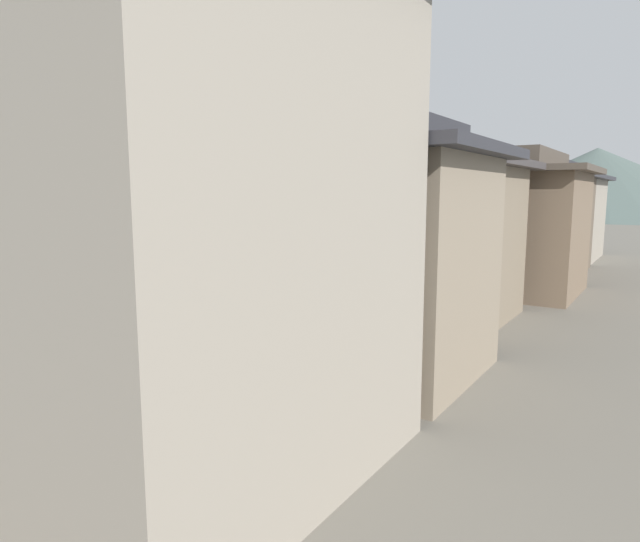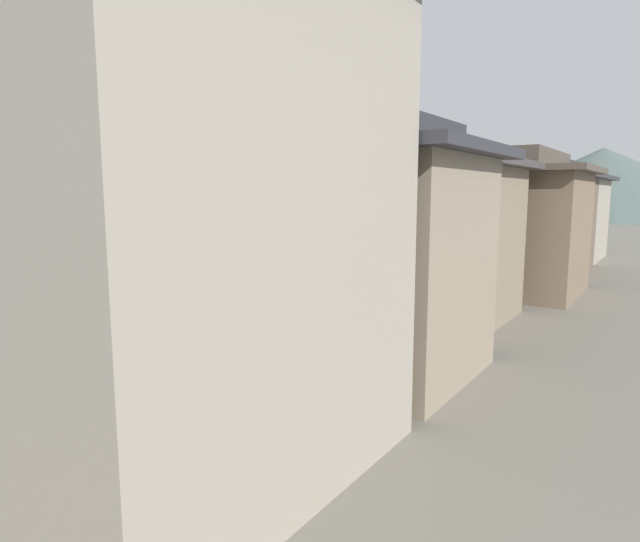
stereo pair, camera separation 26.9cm
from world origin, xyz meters
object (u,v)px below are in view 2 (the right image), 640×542
object	(u,v)px
boat_moored_far	(502,255)
house_waterfront_tall	(438,233)
house_waterfront_narrow	(510,224)
boat_moored_third	(400,258)
house_waterfront_far	(537,218)
boat_moored_nearest	(366,271)
boat_moored_second	(455,264)
house_waterfront_nearest	(172,198)
house_waterfront_second	(360,248)
house_waterfront_end	(562,213)

from	to	relation	value
boat_moored_far	house_waterfront_tall	world-z (taller)	house_waterfront_tall
boat_moored_far	house_waterfront_narrow	distance (m)	22.51
boat_moored_third	house_waterfront_far	bearing A→B (deg)	-29.99
boat_moored_nearest	boat_moored_second	bearing A→B (deg)	62.54
boat_moored_far	house_waterfront_far	xyz separation A→B (m)	(5.55, -14.09, 3.73)
house_waterfront_far	house_waterfront_nearest	bearing A→B (deg)	-89.66
house_waterfront_nearest	house_waterfront_narrow	xyz separation A→B (m)	(0.24, 18.94, -1.30)
boat_moored_third	house_waterfront_narrow	xyz separation A→B (m)	(11.76, -13.85, 3.69)
house_waterfront_narrow	boat_moored_second	bearing A→B (deg)	118.18
boat_moored_nearest	boat_moored_third	xyz separation A→B (m)	(-1.12, 7.56, 0.02)
boat_moored_nearest	house_waterfront_narrow	xyz separation A→B (m)	(10.64, -6.29, 3.72)
boat_moored_far	house_waterfront_far	size ratio (longest dim) A/B	0.45
house_waterfront_tall	house_waterfront_second	bearing A→B (deg)	-86.06
house_waterfront_nearest	house_waterfront_tall	world-z (taller)	house_waterfront_nearest
house_waterfront_end	house_waterfront_far	bearing A→B (deg)	-89.70
boat_moored_second	house_waterfront_nearest	xyz separation A→B (m)	(6.82, -32.12, 5.01)
boat_moored_far	house_waterfront_tall	bearing A→B (deg)	-79.35
boat_moored_third	house_waterfront_nearest	bearing A→B (deg)	-70.65
boat_moored_second	house_waterfront_far	world-z (taller)	house_waterfront_far
house_waterfront_second	boat_moored_far	bearing A→B (deg)	99.45
house_waterfront_narrow	house_waterfront_nearest	bearing A→B (deg)	-90.73
boat_moored_nearest	house_waterfront_nearest	world-z (taller)	house_waterfront_nearest
boat_moored_second	house_waterfront_narrow	size ratio (longest dim) A/B	0.52
boat_moored_far	boat_moored_nearest	bearing A→B (deg)	-107.25
boat_moored_second	house_waterfront_far	bearing A→B (deg)	-41.45
boat_moored_nearest	house_waterfront_nearest	bearing A→B (deg)	-67.61
boat_moored_far	house_waterfront_second	world-z (taller)	house_waterfront_second
house_waterfront_tall	house_waterfront_far	distance (m)	14.10
boat_moored_second	house_waterfront_end	xyz separation A→B (m)	(6.62, 1.80, 3.71)
house_waterfront_end	house_waterfront_nearest	bearing A→B (deg)	-89.67
boat_moored_far	house_waterfront_second	size ratio (longest dim) A/B	0.55
boat_moored_third	house_waterfront_far	distance (m)	13.62
boat_moored_nearest	house_waterfront_nearest	xyz separation A→B (m)	(10.39, -25.23, 5.01)
boat_moored_second	boat_moored_third	distance (m)	4.75
boat_moored_far	house_waterfront_second	xyz separation A→B (m)	(5.73, -34.44, 3.75)
boat_moored_far	house_waterfront_narrow	world-z (taller)	house_waterfront_narrow
boat_moored_second	boat_moored_far	xyz separation A→B (m)	(1.11, 8.21, -0.02)
boat_moored_far	house_waterfront_tall	size ratio (longest dim) A/B	0.57
boat_moored_nearest	house_waterfront_far	size ratio (longest dim) A/B	0.60
house_waterfront_end	boat_moored_far	bearing A→B (deg)	130.68
house_waterfront_narrow	house_waterfront_end	bearing A→B (deg)	91.68
house_waterfront_nearest	house_waterfront_end	distance (m)	33.94
house_waterfront_second	house_waterfront_tall	xyz separation A→B (m)	(-0.43, 6.25, -0.01)
boat_moored_nearest	boat_moored_second	size ratio (longest dim) A/B	1.31
house_waterfront_second	house_waterfront_end	size ratio (longest dim) A/B	0.87
boat_moored_nearest	house_waterfront_end	bearing A→B (deg)	40.43
boat_moored_far	house_waterfront_nearest	distance (m)	41.04
boat_moored_third	house_waterfront_end	world-z (taller)	house_waterfront_end
house_waterfront_nearest	house_waterfront_second	world-z (taller)	house_waterfront_nearest
house_waterfront_far	house_waterfront_end	world-z (taller)	same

